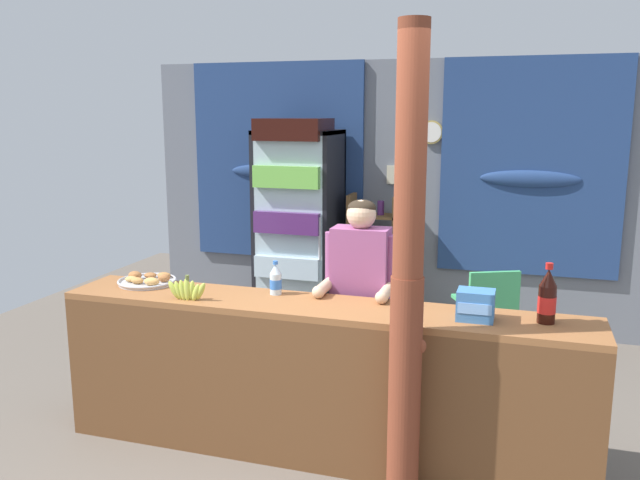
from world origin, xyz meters
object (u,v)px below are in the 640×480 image
(shopkeeper, at_px, (360,289))
(soda_bottle_cola, at_px, (547,298))
(plastic_lawn_chair, at_px, (487,311))
(drink_fridge, at_px, (298,216))
(snack_box_biscuit, at_px, (476,305))
(stall_counter, at_px, (313,371))
(soda_bottle_water, at_px, (276,280))
(pastry_tray, at_px, (147,280))
(bottle_shelf_rack, at_px, (373,261))
(banana_bunch, at_px, (187,290))
(timber_post, at_px, (407,287))

(shopkeeper, bearing_deg, soda_bottle_cola, -17.19)
(plastic_lawn_chair, bearing_deg, drink_fridge, 164.30)
(plastic_lawn_chair, height_order, snack_box_biscuit, snack_box_biscuit)
(stall_counter, xyz_separation_m, soda_bottle_water, (-0.32, 0.24, 0.47))
(drink_fridge, height_order, snack_box_biscuit, drink_fridge)
(pastry_tray, bearing_deg, shopkeeper, 11.24)
(stall_counter, height_order, plastic_lawn_chair, stall_counter)
(shopkeeper, bearing_deg, snack_box_biscuit, -28.56)
(stall_counter, relative_size, shopkeeper, 2.09)
(snack_box_biscuit, height_order, pastry_tray, snack_box_biscuit)
(bottle_shelf_rack, bearing_deg, soda_bottle_water, -92.90)
(banana_bunch, bearing_deg, snack_box_biscuit, 4.26)
(stall_counter, relative_size, drink_fridge, 1.59)
(snack_box_biscuit, xyz_separation_m, pastry_tray, (-2.17, 0.14, -0.06))
(stall_counter, distance_m, timber_post, 0.91)
(drink_fridge, xyz_separation_m, soda_bottle_cola, (2.22, -2.22, -0.01))
(shopkeeper, height_order, soda_bottle_cola, shopkeeper)
(stall_counter, bearing_deg, plastic_lawn_chair, 63.82)
(stall_counter, distance_m, snack_box_biscuit, 1.04)
(bottle_shelf_rack, distance_m, shopkeeper, 2.07)
(bottle_shelf_rack, bearing_deg, plastic_lawn_chair, -30.95)
(drink_fridge, distance_m, pastry_tray, 2.17)
(snack_box_biscuit, height_order, banana_bunch, snack_box_biscuit)
(timber_post, relative_size, pastry_tray, 6.54)
(stall_counter, xyz_separation_m, plastic_lawn_chair, (0.91, 1.85, -0.10))
(soda_bottle_water, bearing_deg, soda_bottle_cola, -3.12)
(pastry_tray, bearing_deg, drink_fridge, 81.43)
(timber_post, bearing_deg, drink_fridge, 120.16)
(soda_bottle_water, relative_size, banana_bunch, 0.79)
(bottle_shelf_rack, height_order, soda_bottle_cola, bottle_shelf_rack)
(bottle_shelf_rack, xyz_separation_m, pastry_tray, (-1.04, -2.30, 0.30))
(timber_post, relative_size, shopkeeper, 1.64)
(bottle_shelf_rack, xyz_separation_m, plastic_lawn_chair, (1.12, -0.67, -0.20))
(drink_fridge, xyz_separation_m, plastic_lawn_chair, (1.83, -0.52, -0.63))
(plastic_lawn_chair, bearing_deg, soda_bottle_cola, -77.10)
(plastic_lawn_chair, height_order, pastry_tray, pastry_tray)
(shopkeeper, height_order, pastry_tray, shopkeeper)
(stall_counter, xyz_separation_m, pastry_tray, (-1.25, 0.22, 0.40))
(pastry_tray, relative_size, banana_bunch, 1.43)
(banana_bunch, bearing_deg, soda_bottle_water, 30.39)
(stall_counter, height_order, soda_bottle_cola, soda_bottle_cola)
(timber_post, relative_size, soda_bottle_water, 11.78)
(stall_counter, relative_size, soda_bottle_water, 15.05)
(shopkeeper, xyz_separation_m, soda_bottle_cola, (1.14, -0.35, 0.14))
(timber_post, xyz_separation_m, banana_bunch, (-1.40, 0.21, -0.19))
(stall_counter, relative_size, bottle_shelf_rack, 2.44)
(timber_post, distance_m, drink_fridge, 3.03)
(plastic_lawn_chair, height_order, shopkeeper, shopkeeper)
(snack_box_biscuit, distance_m, banana_bunch, 1.73)
(bottle_shelf_rack, distance_m, soda_bottle_cola, 2.84)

